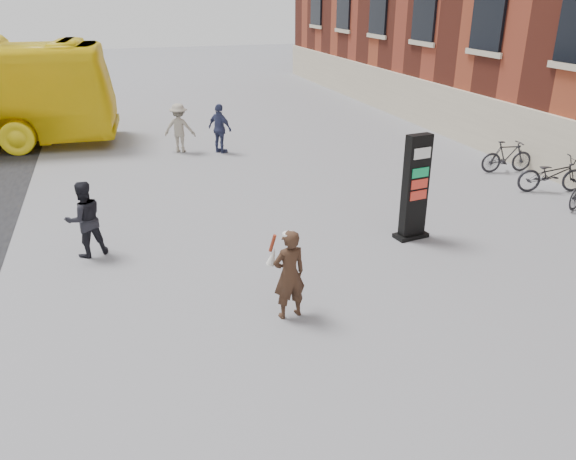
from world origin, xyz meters
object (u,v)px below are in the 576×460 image
object	(u,v)px
pedestrian_a	(85,219)
pedestrian_b	(179,128)
bike_7	(507,157)
bike_6	(552,174)
info_pylon	(415,188)
pedestrian_c	(220,129)
woman	(289,273)

from	to	relation	value
pedestrian_a	pedestrian_b	world-z (taller)	pedestrian_b
bike_7	bike_6	bearing A→B (deg)	-171.07
pedestrian_b	bike_7	distance (m)	10.48
info_pylon	pedestrian_c	xyz separation A→B (m)	(-2.60, 8.30, -0.34)
pedestrian_b	bike_6	distance (m)	11.56
pedestrian_a	bike_7	world-z (taller)	pedestrian_a
bike_6	pedestrian_a	bearing A→B (deg)	107.45
woman	pedestrian_a	distance (m)	4.76
info_pylon	pedestrian_c	world-z (taller)	info_pylon
pedestrian_a	pedestrian_b	bearing A→B (deg)	-128.78
pedestrian_c	info_pylon	bearing A→B (deg)	160.43
pedestrian_c	woman	bearing A→B (deg)	137.78
info_pylon	woman	bearing A→B (deg)	-155.59
info_pylon	woman	size ratio (longest dim) A/B	1.49
pedestrian_b	pedestrian_c	world-z (taller)	pedestrian_c
woman	bike_6	xyz separation A→B (m)	(8.72, 3.91, -0.31)
woman	pedestrian_c	world-z (taller)	pedestrian_c
pedestrian_c	bike_6	bearing A→B (deg)	-167.77
info_pylon	pedestrian_c	bearing A→B (deg)	99.13
pedestrian_c	bike_7	world-z (taller)	pedestrian_c
bike_7	pedestrian_a	bearing A→B (deg)	109.76
pedestrian_a	woman	bearing A→B (deg)	114.65
pedestrian_c	bike_7	size ratio (longest dim) A/B	1.03
pedestrian_b	bike_7	world-z (taller)	pedestrian_b
pedestrian_b	bike_6	xyz separation A→B (m)	(9.02, -7.22, -0.32)
woman	pedestrian_c	size ratio (longest dim) A/B	0.95
info_pylon	woman	xyz separation A→B (m)	(-3.58, -2.29, -0.36)
woman	pedestrian_b	xyz separation A→B (m)	(-0.30, 11.13, 0.01)
info_pylon	woman	world-z (taller)	info_pylon
pedestrian_a	bike_6	distance (m)	11.95
info_pylon	bike_7	size ratio (longest dim) A/B	1.46
pedestrian_b	bike_6	bearing A→B (deg)	163.98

